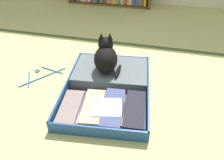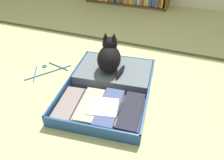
% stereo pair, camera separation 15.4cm
% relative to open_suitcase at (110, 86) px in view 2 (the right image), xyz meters
% --- Properties ---
extents(ground_plane, '(10.00, 10.00, 0.00)m').
position_rel_open_suitcase_xyz_m(ground_plane, '(-0.14, -0.23, -0.04)').
color(ground_plane, tan).
extents(tatami_border, '(4.80, 0.05, 0.00)m').
position_rel_open_suitcase_xyz_m(tatami_border, '(-0.14, 0.78, -0.04)').
color(tatami_border, '#3E4C2B').
rests_on(tatami_border, ground_plane).
extents(open_suitcase, '(0.72, 0.92, 0.09)m').
position_rel_open_suitcase_xyz_m(open_suitcase, '(0.00, 0.00, 0.00)').
color(open_suitcase, navy).
rests_on(open_suitcase, ground_plane).
extents(black_cat, '(0.24, 0.29, 0.30)m').
position_rel_open_suitcase_xyz_m(black_cat, '(-0.06, 0.15, 0.16)').
color(black_cat, black).
rests_on(black_cat, open_suitcase).
extents(clothes_hanger, '(0.30, 0.34, 0.01)m').
position_rel_open_suitcase_xyz_m(clothes_hanger, '(-0.61, 0.05, -0.03)').
color(clothes_hanger, '#265793').
rests_on(clothes_hanger, ground_plane).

